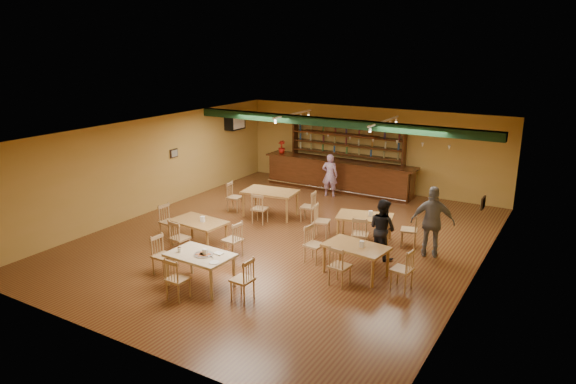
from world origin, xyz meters
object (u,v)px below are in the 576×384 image
Objects in this scene: bar_counter at (338,175)px; patron_right_a at (382,229)px; near_table at (201,270)px; dining_table_d at (356,260)px; dining_table_c at (199,234)px; patron_bar at (330,175)px; dining_table_b at (364,228)px; dining_table_a at (270,203)px.

bar_counter is 6.19m from patron_right_a.
dining_table_d is at bearing 42.30° from near_table.
patron_right_a reaches higher than dining_table_c.
dining_table_c is 0.96× the size of patron_bar.
dining_table_b is 0.97× the size of patron_bar.
patron_bar is 5.50m from patron_right_a.
bar_counter is at bearing 88.11° from dining_table_c.
patron_right_a is (0.15, 1.28, 0.40)m from dining_table_d.
dining_table_a is 1.07× the size of patron_right_a.
patron_bar is at bearing 128.80° from dining_table_d.
near_table reaches higher than dining_table_d.
dining_table_c is at bearing -96.82° from bar_counter.
dining_table_a is (-0.57, -3.72, -0.16)m from bar_counter.
patron_bar is (0.05, -0.83, 0.20)m from bar_counter.
dining_table_b reaches higher than dining_table_d.
bar_counter is 3.91× the size of dining_table_b.
dining_table_a is 1.07× the size of patron_bar.
dining_table_a is at bearing -98.75° from bar_counter.
bar_counter is 3.77m from dining_table_a.
patron_right_a is at bearing -25.08° from dining_table_a.
patron_bar reaches higher than dining_table_a.
patron_bar is at bearing -86.45° from bar_counter.
dining_table_b is at bearing 40.72° from dining_table_c.
near_table is 7.84m from patron_bar.
near_table is (0.73, -8.62, -0.18)m from bar_counter.
near_table is 4.61m from patron_right_a.
dining_table_a is at bearing 90.43° from dining_table_c.
dining_table_c is 4.79m from patron_right_a.
patron_right_a is at bearing 116.53° from patron_bar.
dining_table_d is 0.95× the size of patron_right_a.
dining_table_d is at bearing 105.76° from patron_right_a.
patron_right_a reaches higher than bar_counter.
patron_bar reaches higher than bar_counter.
dining_table_c is 4.30m from dining_table_d.
dining_table_c is at bearing 132.85° from near_table.
dining_table_d is 0.95× the size of patron_bar.
dining_table_d is at bearing 108.17° from patron_bar.
dining_table_a is 1.13× the size of dining_table_d.
dining_table_c is 0.95× the size of patron_right_a.
bar_counter reaches higher than dining_table_c.
dining_table_d is at bearing -86.46° from dining_table_b.
near_table is (1.30, -4.90, -0.02)m from dining_table_a.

